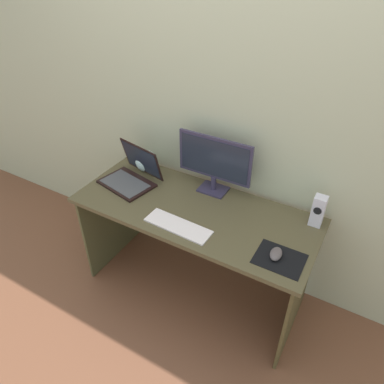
# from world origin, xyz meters

# --- Properties ---
(ground_plane) EXTENTS (8.00, 8.00, 0.00)m
(ground_plane) POSITION_xyz_m (0.00, 0.00, 0.00)
(ground_plane) COLOR brown
(wall_back) EXTENTS (6.00, 0.04, 2.50)m
(wall_back) POSITION_xyz_m (0.00, 0.37, 1.25)
(wall_back) COLOR #B7B89B
(wall_back) RESTS_ON ground_plane
(desk) EXTENTS (1.50, 0.62, 0.73)m
(desk) POSITION_xyz_m (0.00, 0.00, 0.58)
(desk) COLOR brown
(desk) RESTS_ON ground_plane
(monitor) EXTENTS (0.49, 0.14, 0.38)m
(monitor) POSITION_xyz_m (0.01, 0.23, 0.94)
(monitor) COLOR #312B46
(monitor) RESTS_ON desk
(speaker_right) EXTENTS (0.07, 0.07, 0.19)m
(speaker_right) POSITION_xyz_m (0.67, 0.22, 0.83)
(speaker_right) COLOR silver
(speaker_right) RESTS_ON desk
(laptop) EXTENTS (0.40, 0.36, 0.24)m
(laptop) POSITION_xyz_m (-0.51, 0.05, 0.78)
(laptop) COLOR black
(laptop) RESTS_ON desk
(fishbowl) EXTENTS (0.15, 0.15, 0.15)m
(fishbowl) POSITION_xyz_m (-0.51, 0.22, 0.80)
(fishbowl) COLOR silver
(fishbowl) RESTS_ON desk
(keyboard_external) EXTENTS (0.40, 0.14, 0.01)m
(keyboard_external) POSITION_xyz_m (0.00, -0.19, 0.74)
(keyboard_external) COLOR white
(keyboard_external) RESTS_ON desk
(mousepad) EXTENTS (0.25, 0.20, 0.00)m
(mousepad) POSITION_xyz_m (0.59, -0.15, 0.73)
(mousepad) COLOR black
(mousepad) RESTS_ON desk
(mouse) EXTENTS (0.07, 0.10, 0.04)m
(mouse) POSITION_xyz_m (0.56, -0.14, 0.75)
(mouse) COLOR #564A4D
(mouse) RESTS_ON mousepad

